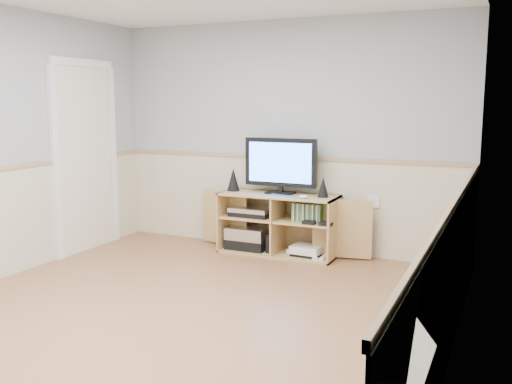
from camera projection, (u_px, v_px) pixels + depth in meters
room at (177, 156)px, 4.36m from camera, size 4.04×4.54×2.54m
media_cabinet at (280, 222)px, 6.18m from camera, size 1.98×0.48×0.65m
monitor at (281, 164)px, 6.07m from camera, size 0.81×0.18×0.60m
speaker_left at (233, 179)px, 6.30m from camera, size 0.14×0.14×0.26m
speaker_right at (323, 187)px, 5.88m from camera, size 0.11×0.11×0.21m
keyboard at (282, 196)px, 5.91m from camera, size 0.34×0.18×0.01m
mouse at (304, 197)px, 5.82m from camera, size 0.11×0.09×0.04m
av_components at (250, 231)px, 6.29m from camera, size 0.52×0.33×0.47m
game_consoles at (306, 251)px, 6.03m from camera, size 0.45×0.30×0.11m
game_cases at (308, 212)px, 5.95m from camera, size 0.31×0.14×0.19m
wall_outlet at (374, 202)px, 5.92m from camera, size 0.12×0.03×0.12m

